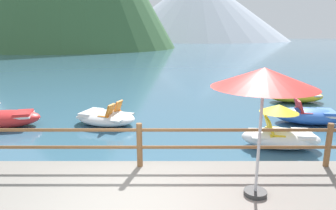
# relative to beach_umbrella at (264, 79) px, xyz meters

# --- Properties ---
(ground_plane) EXTENTS (200.00, 200.00, 0.00)m
(ground_plane) POSITION_rel_beach_umbrella_xyz_m (-2.13, 39.62, -2.45)
(ground_plane) COLOR #38607A
(dock_railing) EXTENTS (23.92, 0.12, 0.95)m
(dock_railing) POSITION_rel_beach_umbrella_xyz_m (-2.13, 1.17, -1.47)
(dock_railing) COLOR brown
(dock_railing) RESTS_ON promenade_dock
(beach_umbrella) EXTENTS (1.70, 1.70, 2.24)m
(beach_umbrella) POSITION_rel_beach_umbrella_xyz_m (0.00, 0.00, 0.00)
(beach_umbrella) COLOR #B2B2B7
(beach_umbrella) RESTS_ON promenade_dock
(pedal_boat_1) EXTENTS (2.28, 1.40, 1.24)m
(pedal_boat_1) POSITION_rel_beach_umbrella_xyz_m (1.63, 3.26, -2.04)
(pedal_boat_1) COLOR white
(pedal_boat_1) RESTS_ON ground
(pedal_boat_2) EXTENTS (2.50, 1.32, 0.87)m
(pedal_boat_2) POSITION_rel_beach_umbrella_xyz_m (4.41, 8.93, -2.16)
(pedal_boat_2) COLOR yellow
(pedal_boat_2) RESTS_ON ground
(pedal_boat_4) EXTENTS (2.45, 1.60, 0.88)m
(pedal_boat_4) POSITION_rel_beach_umbrella_xyz_m (3.47, 5.56, -2.16)
(pedal_boat_4) COLOR blue
(pedal_boat_4) RESTS_ON ground
(pedal_boat_6) EXTENTS (2.57, 1.60, 0.90)m
(pedal_boat_6) POSITION_rel_beach_umbrella_xyz_m (-7.15, 5.09, -2.14)
(pedal_boat_6) COLOR red
(pedal_boat_6) RESTS_ON ground
(pedal_boat_7) EXTENTS (2.49, 2.03, 0.83)m
(pedal_boat_7) POSITION_rel_beach_umbrella_xyz_m (-3.73, 5.43, -2.19)
(pedal_boat_7) COLOR white
(pedal_boat_7) RESTS_ON ground
(distant_peak) EXTENTS (65.98, 65.98, 23.60)m
(distant_peak) POSITION_rel_beach_umbrella_xyz_m (9.45, 111.37, 9.35)
(distant_peak) COLOR #A8B2C1
(distant_peak) RESTS_ON ground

